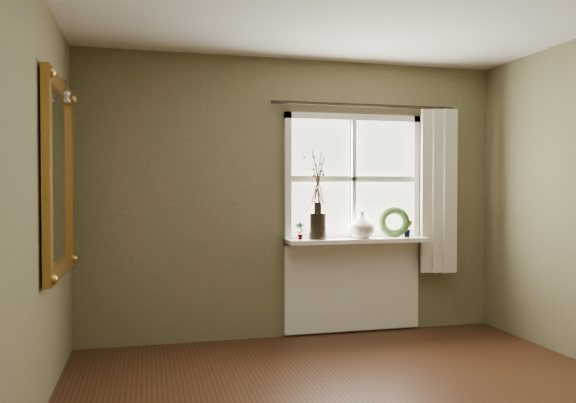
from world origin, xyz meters
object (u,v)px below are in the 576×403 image
at_px(cream_vase, 362,225).
at_px(gilt_mirror, 59,177).
at_px(wreath, 394,225).
at_px(dark_jug, 318,226).

bearing_deg(cream_vase, gilt_mirror, -163.34).
relative_size(cream_vase, gilt_mirror, 0.18).
distance_m(cream_vase, wreath, 0.35).
height_order(wreath, gilt_mirror, gilt_mirror).
bearing_deg(wreath, dark_jug, -154.15).
height_order(dark_jug, gilt_mirror, gilt_mirror).
xyz_separation_m(dark_jug, gilt_mirror, (-2.13, -0.77, 0.43)).
bearing_deg(wreath, cream_vase, -150.49).
xyz_separation_m(cream_vase, wreath, (0.35, 0.04, -0.01)).
distance_m(dark_jug, gilt_mirror, 2.30).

